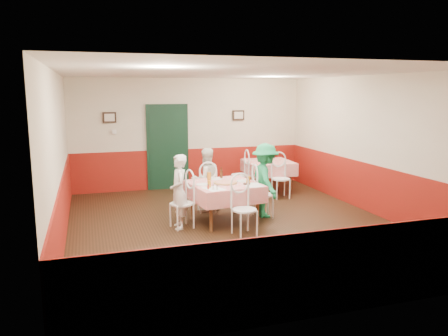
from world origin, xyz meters
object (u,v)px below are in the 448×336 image
object	(u,v)px
chair_near	(245,210)
chair_second_a	(240,175)
chair_far	(207,190)
pizza	(225,183)
chair_left	(182,204)
glass_a	(209,184)
diner_left	(179,192)
diner_far	(206,180)
chair_second_b	(281,179)
glass_c	(209,176)
main_table	(224,203)
beer_bottle	(221,173)
second_table	(268,176)
glass_b	(248,180)
chair_right	(263,195)
wallet	(247,184)
diner_right	(265,180)

from	to	relation	value
chair_near	chair_second_a	size ratio (longest dim) A/B	1.00
chair_far	pizza	xyz separation A→B (m)	(0.13, -0.87, 0.32)
chair_left	chair_near	distance (m)	1.20
glass_a	diner_left	xyz separation A→B (m)	(-0.52, 0.17, -0.14)
chair_near	diner_far	bearing A→B (deg)	87.95
chair_near	chair_far	bearing A→B (deg)	87.95
chair_second_b	glass_a	size ratio (longest dim) A/B	7.10
chair_left	glass_c	size ratio (longest dim) A/B	6.01
chair_left	diner_left	bearing A→B (deg)	-95.57
chair_left	pizza	bearing A→B (deg)	82.68
diner_left	glass_c	bearing A→B (deg)	128.06
chair_near	glass_c	world-z (taller)	glass_c
glass_a	glass_c	xyz separation A→B (m)	(0.18, 0.67, 0.01)
main_table	glass_a	bearing A→B (deg)	-142.59
glass_c	beer_bottle	world-z (taller)	beer_bottle
second_table	chair_near	xyz separation A→B (m)	(-1.74, -3.03, 0.08)
glass_b	diner_far	size ratio (longest dim) A/B	0.10
second_table	chair_left	bearing A→B (deg)	-139.61
chair_far	glass_c	size ratio (longest dim) A/B	6.01
chair_left	chair_second_b	xyz separation A→B (m)	(2.69, 1.54, 0.00)
second_table	diner_far	size ratio (longest dim) A/B	0.85
chair_far	glass_b	size ratio (longest dim) A/B	6.51
chair_right	wallet	xyz separation A→B (m)	(-0.48, -0.36, 0.32)
glass_a	diner_far	bearing A→B (deg)	77.71
diner_left	diner_right	xyz separation A→B (m)	(1.79, 0.23, 0.05)
glass_a	glass_b	size ratio (longest dim) A/B	0.92
chair_right	wallet	distance (m)	0.68
chair_far	chair_second_a	distance (m)	1.80
pizza	diner_right	distance (m)	0.89
main_table	glass_b	bearing A→B (deg)	-21.64
glass_a	diner_right	world-z (taller)	diner_right
chair_far	glass_b	bearing A→B (deg)	124.01
beer_bottle	wallet	bearing A→B (deg)	-67.14
chair_second_b	main_table	bearing A→B (deg)	-139.29
wallet	glass_c	bearing A→B (deg)	123.65
pizza	diner_far	bearing A→B (deg)	98.19
chair_right	chair_near	bearing A→B (deg)	147.03
chair_second_a	main_table	bearing A→B (deg)	-23.80
glass_a	chair_far	bearing A→B (deg)	76.88
glass_a	diner_left	world-z (taller)	diner_left
chair_far	glass_a	xyz separation A→B (m)	(-0.26, -1.13, 0.37)
glass_c	chair_left	bearing A→B (deg)	-143.30
glass_b	diner_left	distance (m)	1.33
chair_second_b	pizza	bearing A→B (deg)	-138.54
chair_second_a	pizza	xyz separation A→B (m)	(-1.08, -2.21, 0.32)
chair_near	chair_second_b	world-z (taller)	same
chair_second_b	wallet	bearing A→B (deg)	-128.50
chair_second_b	diner_left	size ratio (longest dim) A/B	0.66
chair_left	glass_c	bearing A→B (deg)	113.88
glass_c	beer_bottle	size ratio (longest dim) A/B	0.72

